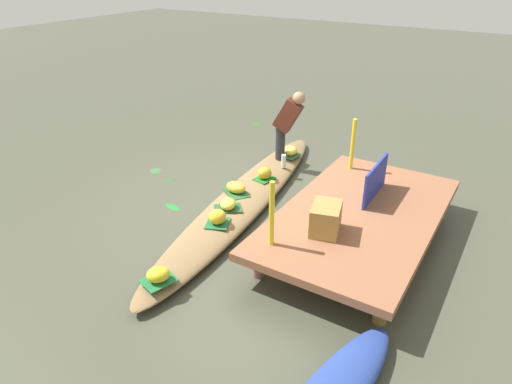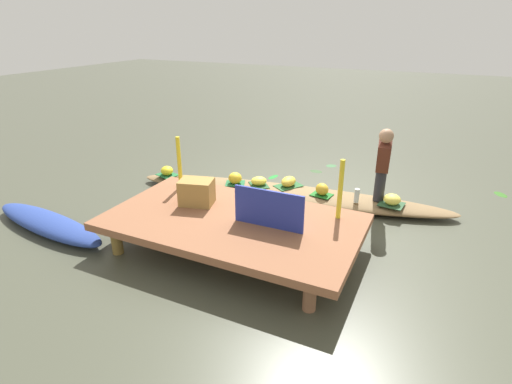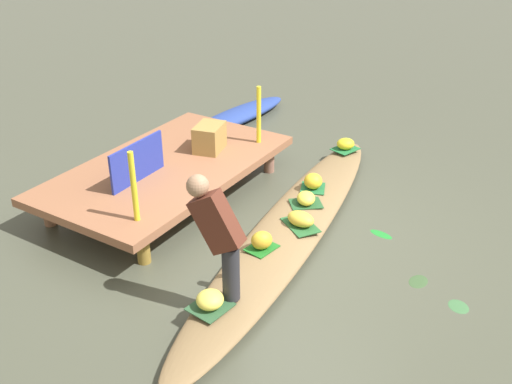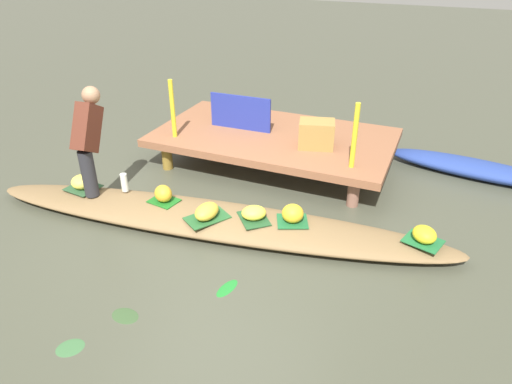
% 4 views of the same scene
% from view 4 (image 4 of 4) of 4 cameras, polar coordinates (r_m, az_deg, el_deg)
% --- Properties ---
extents(canal_water, '(40.00, 40.00, 0.00)m').
position_cam_4_polar(canal_water, '(5.14, -5.50, -4.23)').
color(canal_water, '#464939').
rests_on(canal_water, ground).
extents(dock_platform, '(3.20, 1.80, 0.44)m').
position_cam_4_polar(dock_platform, '(6.38, 2.22, 6.67)').
color(dock_platform, '#8F5A3D').
rests_on(dock_platform, ground).
extents(vendor_boat, '(5.36, 1.46, 0.19)m').
position_cam_4_polar(vendor_boat, '(5.09, -5.55, -3.36)').
color(vendor_boat, olive).
rests_on(vendor_boat, ground).
extents(moored_boat, '(2.32, 0.77, 0.21)m').
position_cam_4_polar(moored_boat, '(6.79, 25.37, 2.65)').
color(moored_boat, navy).
rests_on(moored_boat, ground).
extents(leaf_mat_0, '(0.48, 0.53, 0.01)m').
position_cam_4_polar(leaf_mat_0, '(4.94, -6.06, -3.17)').
color(leaf_mat_0, '#265B2C').
rests_on(leaf_mat_0, vendor_boat).
extents(banana_bunch_0, '(0.25, 0.34, 0.16)m').
position_cam_4_polar(banana_bunch_0, '(4.89, -6.10, -2.39)').
color(banana_bunch_0, gold).
rests_on(banana_bunch_0, vendor_boat).
extents(leaf_mat_1, '(0.39, 0.36, 0.01)m').
position_cam_4_polar(leaf_mat_1, '(5.86, -20.55, 0.50)').
color(leaf_mat_1, '#2D5332').
rests_on(leaf_mat_1, vendor_boat).
extents(banana_bunch_1, '(0.27, 0.27, 0.16)m').
position_cam_4_polar(banana_bunch_1, '(5.82, -20.68, 1.19)').
color(banana_bunch_1, '#F1DD52').
rests_on(banana_bunch_1, vendor_boat).
extents(leaf_mat_2, '(0.45, 0.46, 0.01)m').
position_cam_4_polar(leaf_mat_2, '(4.89, -0.28, -3.29)').
color(leaf_mat_2, '#234F2A').
rests_on(leaf_mat_2, vendor_boat).
extents(banana_bunch_2, '(0.34, 0.32, 0.14)m').
position_cam_4_polar(banana_bunch_2, '(4.86, -0.28, -2.58)').
color(banana_bunch_2, yellow).
rests_on(banana_bunch_2, vendor_boat).
extents(leaf_mat_3, '(0.42, 0.37, 0.01)m').
position_cam_4_polar(leaf_mat_3, '(4.84, 19.92, -5.71)').
color(leaf_mat_3, '#206936').
rests_on(leaf_mat_3, vendor_boat).
extents(banana_bunch_3, '(0.33, 0.33, 0.16)m').
position_cam_4_polar(banana_bunch_3, '(4.80, 20.08, -4.93)').
color(banana_bunch_3, yellow).
rests_on(banana_bunch_3, vendor_boat).
extents(leaf_mat_4, '(0.41, 0.39, 0.01)m').
position_cam_4_polar(leaf_mat_4, '(4.87, 4.51, -3.61)').
color(leaf_mat_4, '#1E6133').
rests_on(leaf_mat_4, vendor_boat).
extents(banana_bunch_4, '(0.29, 0.29, 0.19)m').
position_cam_4_polar(banana_bunch_4, '(4.81, 4.55, -2.64)').
color(banana_bunch_4, yellow).
rests_on(banana_bunch_4, vendor_boat).
extents(leaf_mat_5, '(0.35, 0.29, 0.01)m').
position_cam_4_polar(leaf_mat_5, '(5.31, -11.30, -1.10)').
color(leaf_mat_5, '#1C671F').
rests_on(leaf_mat_5, vendor_boat).
extents(banana_bunch_5, '(0.29, 0.29, 0.19)m').
position_cam_4_polar(banana_bunch_5, '(5.27, -11.40, -0.20)').
color(banana_bunch_5, gold).
rests_on(banana_bunch_5, vendor_boat).
extents(vendor_person, '(0.25, 0.53, 1.19)m').
position_cam_4_polar(vendor_person, '(5.47, -20.01, 6.51)').
color(vendor_person, '#28282D').
rests_on(vendor_person, vendor_boat).
extents(water_bottle, '(0.08, 0.08, 0.22)m').
position_cam_4_polar(water_bottle, '(5.59, -15.95, 1.14)').
color(water_bottle, silver).
rests_on(water_bottle, vendor_boat).
extents(market_banner, '(0.88, 0.05, 0.48)m').
position_cam_4_polar(market_banner, '(6.45, -1.94, 9.77)').
color(market_banner, navy).
rests_on(market_banner, dock_platform).
extents(railing_post_west, '(0.06, 0.06, 0.77)m').
position_cam_4_polar(railing_post_west, '(6.23, -10.26, 10.06)').
color(railing_post_west, yellow).
rests_on(railing_post_west, dock_platform).
extents(railing_post_east, '(0.06, 0.06, 0.77)m').
position_cam_4_polar(railing_post_east, '(5.38, 12.08, 6.78)').
color(railing_post_east, yellow).
rests_on(railing_post_east, dock_platform).
extents(produce_crate, '(0.51, 0.42, 0.34)m').
position_cam_4_polar(produce_crate, '(5.94, 7.47, 7.11)').
color(produce_crate, olive).
rests_on(produce_crate, dock_platform).
extents(drifting_plant_0, '(0.28, 0.28, 0.01)m').
position_cam_4_polar(drifting_plant_0, '(4.06, -21.96, -17.37)').
color(drifting_plant_0, '#3A683B').
rests_on(drifting_plant_0, ground).
extents(drifting_plant_2, '(0.17, 0.30, 0.01)m').
position_cam_4_polar(drifting_plant_2, '(4.30, -3.59, -11.74)').
color(drifting_plant_2, '#1F7D2B').
rests_on(drifting_plant_2, ground).
extents(drifting_plant_3, '(0.26, 0.20, 0.01)m').
position_cam_4_polar(drifting_plant_3, '(4.19, -15.86, -14.46)').
color(drifting_plant_3, '#35502C').
rests_on(drifting_plant_3, ground).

